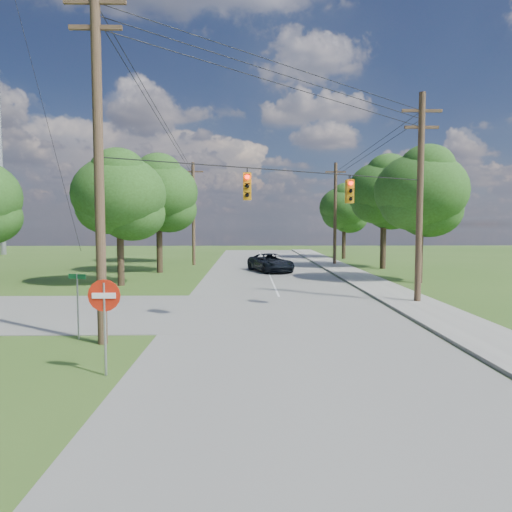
{
  "coord_description": "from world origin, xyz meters",
  "views": [
    {
      "loc": [
        0.26,
        -14.77,
        4.01
      ],
      "look_at": [
        0.64,
        5.0,
        2.63
      ],
      "focal_mm": 32.0,
      "sensor_mm": 36.0,
      "label": 1
    }
  ],
  "objects_px": {
    "pole_ne": "(420,195)",
    "pole_north_w": "(193,213)",
    "pole_sw": "(99,156)",
    "do_not_enter_sign": "(104,306)",
    "car_main_north": "(271,263)",
    "pole_north_e": "(335,213)"
  },
  "relations": [
    {
      "from": "pole_ne",
      "to": "pole_north_w",
      "type": "height_order",
      "value": "pole_ne"
    },
    {
      "from": "pole_sw",
      "to": "pole_ne",
      "type": "bearing_deg",
      "value": 29.38
    },
    {
      "from": "do_not_enter_sign",
      "to": "car_main_north",
      "type": "bearing_deg",
      "value": 77.99
    },
    {
      "from": "pole_north_e",
      "to": "car_main_north",
      "type": "bearing_deg",
      "value": -134.88
    },
    {
      "from": "pole_ne",
      "to": "pole_north_e",
      "type": "height_order",
      "value": "pole_ne"
    },
    {
      "from": "pole_sw",
      "to": "pole_ne",
      "type": "relative_size",
      "value": 1.14
    },
    {
      "from": "car_main_north",
      "to": "do_not_enter_sign",
      "type": "xyz_separation_m",
      "value": [
        -5.72,
        -26.14,
        1.07
      ]
    },
    {
      "from": "pole_north_w",
      "to": "car_main_north",
      "type": "bearing_deg",
      "value": -42.9
    },
    {
      "from": "pole_ne",
      "to": "do_not_enter_sign",
      "type": "xyz_separation_m",
      "value": [
        -12.4,
        -10.85,
        -3.61
      ]
    },
    {
      "from": "pole_ne",
      "to": "pole_north_w",
      "type": "xyz_separation_m",
      "value": [
        -13.9,
        22.0,
        -0.34
      ]
    },
    {
      "from": "pole_north_e",
      "to": "do_not_enter_sign",
      "type": "distance_m",
      "value": 35.26
    },
    {
      "from": "pole_sw",
      "to": "pole_north_e",
      "type": "distance_m",
      "value": 32.55
    },
    {
      "from": "pole_north_e",
      "to": "do_not_enter_sign",
      "type": "xyz_separation_m",
      "value": [
        -12.4,
        -32.85,
        -3.27
      ]
    },
    {
      "from": "pole_ne",
      "to": "do_not_enter_sign",
      "type": "bearing_deg",
      "value": -138.82
    },
    {
      "from": "car_main_north",
      "to": "pole_sw",
      "type": "bearing_deg",
      "value": -126.14
    },
    {
      "from": "pole_north_w",
      "to": "pole_sw",
      "type": "bearing_deg",
      "value": -89.23
    },
    {
      "from": "pole_sw",
      "to": "pole_ne",
      "type": "height_order",
      "value": "pole_sw"
    },
    {
      "from": "pole_north_w",
      "to": "do_not_enter_sign",
      "type": "distance_m",
      "value": 33.05
    },
    {
      "from": "pole_sw",
      "to": "pole_north_w",
      "type": "height_order",
      "value": "pole_sw"
    },
    {
      "from": "car_main_north",
      "to": "do_not_enter_sign",
      "type": "bearing_deg",
      "value": -121.89
    },
    {
      "from": "pole_ne",
      "to": "car_main_north",
      "type": "bearing_deg",
      "value": 113.6
    },
    {
      "from": "pole_ne",
      "to": "pole_sw",
      "type": "bearing_deg",
      "value": -150.62
    }
  ]
}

